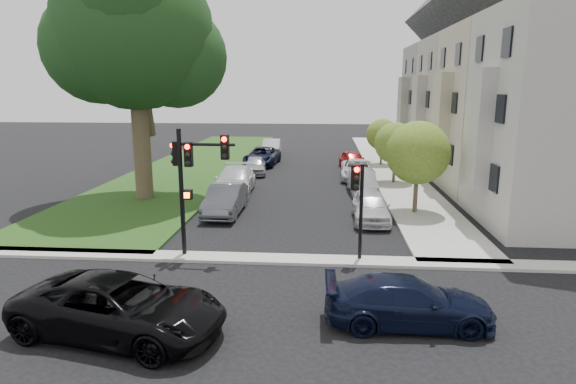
# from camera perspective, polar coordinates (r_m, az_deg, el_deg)

# --- Properties ---
(ground) EXTENTS (140.00, 140.00, 0.00)m
(ground) POSITION_cam_1_polar(r_m,az_deg,el_deg) (16.45, -1.35, -10.59)
(ground) COLOR black
(ground) RESTS_ON ground
(grass_strip) EXTENTS (8.00, 44.00, 0.12)m
(grass_strip) POSITION_cam_1_polar(r_m,az_deg,el_deg) (40.96, -10.60, 3.26)
(grass_strip) COLOR #244516
(grass_strip) RESTS_ON ground
(sidewalk_right) EXTENTS (3.50, 44.00, 0.12)m
(sidewalk_right) POSITION_cam_1_polar(r_m,az_deg,el_deg) (39.93, 11.84, 2.97)
(sidewalk_right) COLOR #A7A396
(sidewalk_right) RESTS_ON ground
(sidewalk_cross) EXTENTS (60.00, 1.00, 0.12)m
(sidewalk_cross) POSITION_cam_1_polar(r_m,az_deg,el_deg) (18.28, -0.73, -7.98)
(sidewalk_cross) COLOR #A7A396
(sidewalk_cross) RESTS_ON ground
(house_a) EXTENTS (7.70, 7.55, 15.97)m
(house_a) POSITION_cam_1_polar(r_m,az_deg,el_deg) (25.52, 30.40, 11.89)
(house_a) COLOR #969694
(house_a) RESTS_ON ground
(house_b) EXTENTS (7.70, 7.55, 15.97)m
(house_b) POSITION_cam_1_polar(r_m,az_deg,el_deg) (32.46, 24.61, 12.21)
(house_b) COLOR gray
(house_b) RESTS_ON ground
(house_c) EXTENTS (7.70, 7.55, 15.97)m
(house_c) POSITION_cam_1_polar(r_m,az_deg,el_deg) (39.60, 20.88, 12.35)
(house_c) COLOR #9D9D9D
(house_c) RESTS_ON ground
(house_d) EXTENTS (7.70, 7.55, 15.97)m
(house_d) POSITION_cam_1_polar(r_m,az_deg,el_deg) (46.86, 18.29, 12.42)
(house_d) COLOR #9D9B8A
(house_d) RESTS_ON ground
(eucalyptus) EXTENTS (9.67, 8.77, 13.69)m
(eucalyptus) POSITION_cam_1_polar(r_m,az_deg,el_deg) (28.68, -17.86, 17.69)
(eucalyptus) COLOR #3A2F21
(eucalyptus) RESTS_ON ground
(small_tree_a) EXTENTS (3.19, 3.19, 4.78)m
(small_tree_a) POSITION_cam_1_polar(r_m,az_deg,el_deg) (25.00, 15.14, 4.51)
(small_tree_a) COLOR #3A2F21
(small_tree_a) RESTS_ON ground
(small_tree_b) EXTENTS (2.75, 2.75, 4.13)m
(small_tree_b) POSITION_cam_1_polar(r_m,az_deg,el_deg) (32.81, 12.59, 5.67)
(small_tree_b) COLOR #3A2F21
(small_tree_b) RESTS_ON ground
(small_tree_c) EXTENTS (2.57, 2.57, 3.86)m
(small_tree_c) POSITION_cam_1_polar(r_m,az_deg,el_deg) (40.33, 11.08, 6.69)
(small_tree_c) COLOR #3A2F21
(small_tree_c) RESTS_ON ground
(traffic_signal_main) EXTENTS (2.40, 0.62, 4.92)m
(traffic_signal_main) POSITION_cam_1_polar(r_m,az_deg,el_deg) (18.25, -11.44, 2.58)
(traffic_signal_main) COLOR black
(traffic_signal_main) RESTS_ON ground
(traffic_signal_secondary) EXTENTS (0.49, 0.40, 3.69)m
(traffic_signal_secondary) POSITION_cam_1_polar(r_m,az_deg,el_deg) (17.73, 8.31, -0.29)
(traffic_signal_secondary) COLOR black
(traffic_signal_secondary) RESTS_ON ground
(car_cross_near) EXTENTS (6.03, 3.68, 1.56)m
(car_cross_near) POSITION_cam_1_polar(r_m,az_deg,el_deg) (13.68, -19.27, -12.71)
(car_cross_near) COLOR black
(car_cross_near) RESTS_ON ground
(car_cross_far) EXTENTS (4.63, 1.97, 1.33)m
(car_cross_far) POSITION_cam_1_polar(r_m,az_deg,el_deg) (13.89, 14.11, -12.51)
(car_cross_far) COLOR black
(car_cross_far) RESTS_ON ground
(car_parked_0) EXTENTS (1.75, 4.25, 1.44)m
(car_parked_0) POSITION_cam_1_polar(r_m,az_deg,el_deg) (23.66, 9.79, -1.73)
(car_parked_0) COLOR silver
(car_parked_0) RESTS_ON ground
(car_parked_1) EXTENTS (1.73, 4.32, 1.40)m
(car_parked_1) POSITION_cam_1_polar(r_m,az_deg,el_deg) (29.73, 8.79, 1.15)
(car_parked_1) COLOR #999BA0
(car_parked_1) RESTS_ON ground
(car_parked_2) EXTENTS (2.44, 5.03, 1.38)m
(car_parked_2) POSITION_cam_1_polar(r_m,az_deg,el_deg) (34.27, 8.23, 2.64)
(car_parked_2) COLOR silver
(car_parked_2) RESTS_ON ground
(car_parked_3) EXTENTS (2.31, 4.37, 1.42)m
(car_parked_3) POSITION_cam_1_polar(r_m,az_deg,el_deg) (38.59, 7.65, 3.78)
(car_parked_3) COLOR maroon
(car_parked_3) RESTS_ON ground
(car_parked_5) EXTENTS (1.65, 4.66, 1.53)m
(car_parked_5) POSITION_cam_1_polar(r_m,az_deg,el_deg) (24.77, -7.42, -0.91)
(car_parked_5) COLOR #3F4247
(car_parked_5) RESTS_ON ground
(car_parked_6) EXTENTS (2.47, 5.58, 1.59)m
(car_parked_6) POSITION_cam_1_polar(r_m,az_deg,el_deg) (29.57, -6.33, 1.36)
(car_parked_6) COLOR silver
(car_parked_6) RESTS_ON ground
(car_parked_7) EXTENTS (2.00, 4.03, 1.32)m
(car_parked_7) POSITION_cam_1_polar(r_m,az_deg,el_deg) (35.96, -3.92, 3.15)
(car_parked_7) COLOR #999BA0
(car_parked_7) RESTS_ON ground
(car_parked_8) EXTENTS (2.83, 5.48, 1.48)m
(car_parked_8) POSITION_cam_1_polar(r_m,az_deg,el_deg) (40.23, -3.08, 4.26)
(car_parked_8) COLOR black
(car_parked_8) RESTS_ON ground
(car_parked_9) EXTENTS (1.84, 4.66, 1.51)m
(car_parked_9) POSITION_cam_1_polar(r_m,az_deg,el_deg) (45.89, -1.95, 5.30)
(car_parked_9) COLOR silver
(car_parked_9) RESTS_ON ground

